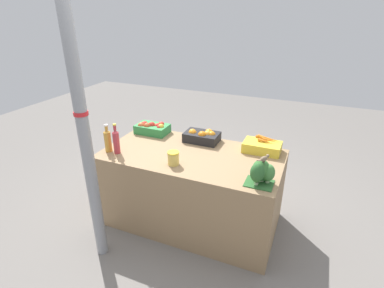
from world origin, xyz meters
The scene contains 11 objects.
ground_plane centered at (0.00, 0.00, 0.00)m, with size 10.00×10.00×0.00m, color slate.
market_table centered at (0.00, 0.00, 0.39)m, with size 1.69×0.89×0.77m, color #937551.
support_pole centered at (-0.57, -0.74, 1.21)m, with size 0.11×0.11×2.42m.
apple_crate centered at (-0.61, 0.30, 0.83)m, with size 0.35×0.22×0.13m.
orange_crate centered at (-0.02, 0.31, 0.83)m, with size 0.35×0.22×0.13m.
carrot_crate centered at (0.60, 0.31, 0.82)m, with size 0.35×0.23×0.13m.
broccoli_pile centered at (0.71, -0.27, 0.87)m, with size 0.22×0.19×0.20m.
juice_bottle_amber centered at (-0.76, -0.26, 0.89)m, with size 0.07×0.07×0.27m.
juice_bottle_ruby centered at (-0.66, -0.26, 0.90)m, with size 0.06×0.06×0.30m.
pickle_jar centered at (-0.07, -0.26, 0.83)m, with size 0.11×0.11×0.12m.
sparrow_bird centered at (0.72, -0.28, 1.00)m, with size 0.08×0.12×0.05m.
Camera 1 is at (1.00, -2.36, 2.04)m, focal length 28.00 mm.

